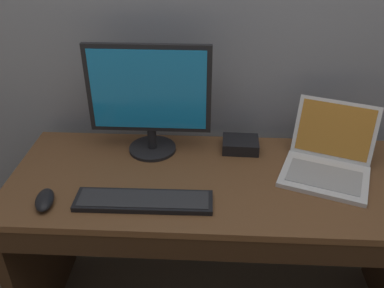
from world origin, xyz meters
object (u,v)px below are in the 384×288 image
(external_monitor, at_px, (149,98))
(computer_mouse, at_px, (45,200))
(laptop_white, at_px, (327,163))
(wired_keyboard, at_px, (144,201))
(external_drive_box, at_px, (240,145))

(external_monitor, relative_size, computer_mouse, 3.91)
(laptop_white, bearing_deg, wired_keyboard, -161.73)
(wired_keyboard, relative_size, computer_mouse, 3.87)
(external_monitor, distance_m, computer_mouse, 0.52)
(wired_keyboard, bearing_deg, external_monitor, 92.81)
(external_monitor, xyz_separation_m, external_drive_box, (0.36, 0.03, -0.21))
(external_monitor, xyz_separation_m, computer_mouse, (-0.31, -0.35, -0.22))
(external_monitor, distance_m, external_drive_box, 0.42)
(external_monitor, bearing_deg, computer_mouse, -131.55)
(external_drive_box, bearing_deg, laptop_white, -24.86)
(laptop_white, relative_size, external_drive_box, 2.82)
(laptop_white, xyz_separation_m, wired_keyboard, (-0.65, -0.22, -0.03))
(laptop_white, xyz_separation_m, external_monitor, (-0.67, 0.12, 0.20))
(wired_keyboard, distance_m, external_drive_box, 0.50)
(laptop_white, relative_size, computer_mouse, 3.40)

